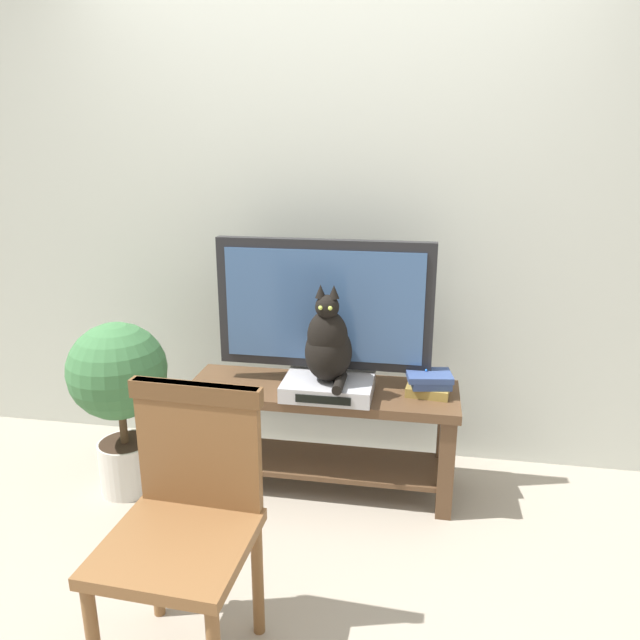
% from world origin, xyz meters
% --- Properties ---
extents(ground_plane, '(12.00, 12.00, 0.00)m').
position_xyz_m(ground_plane, '(0.00, 0.00, 0.00)').
color(ground_plane, gray).
extents(back_wall, '(7.00, 0.12, 2.80)m').
position_xyz_m(back_wall, '(0.00, 0.94, 1.40)').
color(back_wall, '#B7BCB2').
rests_on(back_wall, ground).
extents(tv_stand, '(1.26, 0.40, 0.52)m').
position_xyz_m(tv_stand, '(0.03, 0.48, 0.36)').
color(tv_stand, '#513823').
rests_on(tv_stand, ground).
extents(tv, '(0.99, 0.20, 0.69)m').
position_xyz_m(tv, '(0.03, 0.53, 0.89)').
color(tv, black).
rests_on(tv, tv_stand).
extents(media_box, '(0.40, 0.29, 0.07)m').
position_xyz_m(media_box, '(0.07, 0.41, 0.56)').
color(media_box, '#ADADB2').
rests_on(media_box, tv_stand).
extents(cat, '(0.21, 0.28, 0.45)m').
position_xyz_m(cat, '(0.07, 0.40, 0.76)').
color(cat, black).
rests_on(cat, media_box).
extents(wooden_chair, '(0.45, 0.46, 0.90)m').
position_xyz_m(wooden_chair, '(-0.22, -0.56, 0.53)').
color(wooden_chair, brown).
rests_on(wooden_chair, ground).
extents(book_stack, '(0.22, 0.18, 0.10)m').
position_xyz_m(book_stack, '(0.52, 0.48, 0.57)').
color(book_stack, olive).
rests_on(book_stack, tv_stand).
extents(potted_plant, '(0.45, 0.45, 0.84)m').
position_xyz_m(potted_plant, '(-0.89, 0.29, 0.53)').
color(potted_plant, beige).
rests_on(potted_plant, ground).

